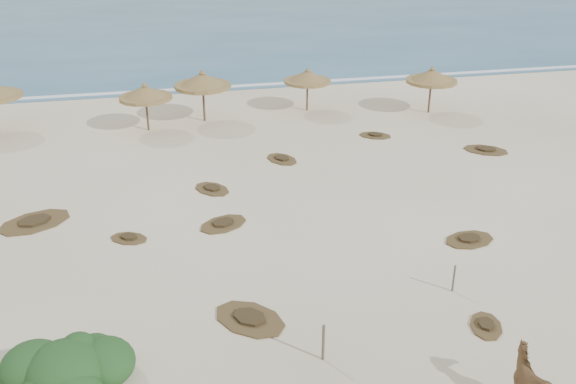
% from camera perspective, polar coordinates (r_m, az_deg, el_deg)
% --- Properties ---
extents(ground, '(160.00, 160.00, 0.00)m').
position_cam_1_polar(ground, '(21.44, -2.89, -9.44)').
color(ground, white).
rests_on(ground, ground).
extents(foam_line, '(70.00, 0.60, 0.01)m').
position_cam_1_polar(foam_line, '(45.24, -8.56, 9.05)').
color(foam_line, white).
rests_on(foam_line, ground).
extents(palapa_2, '(3.17, 3.17, 2.78)m').
position_cam_1_polar(palapa_2, '(36.78, -12.58, 8.57)').
color(palapa_2, brown).
rests_on(palapa_2, ground).
extents(palapa_3, '(4.22, 4.22, 3.08)m').
position_cam_1_polar(palapa_3, '(37.79, -7.61, 9.74)').
color(palapa_3, brown).
rests_on(palapa_3, ground).
extents(palapa_4, '(3.00, 3.00, 2.69)m').
position_cam_1_polar(palapa_4, '(39.54, 1.74, 10.16)').
color(palapa_4, brown).
rests_on(palapa_4, ground).
extents(palapa_5, '(4.01, 4.01, 2.89)m').
position_cam_1_polar(palapa_5, '(40.00, 12.65, 9.98)').
color(palapa_5, brown).
rests_on(palapa_5, ground).
extents(fence_post_near, '(0.09, 0.09, 1.18)m').
position_cam_1_polar(fence_post_near, '(18.63, 3.16, -13.21)').
color(fence_post_near, brown).
rests_on(fence_post_near, ground).
extents(fence_post_far, '(0.08, 0.08, 0.99)m').
position_cam_1_polar(fence_post_far, '(22.21, 14.52, -7.44)').
color(fence_post_far, brown).
rests_on(fence_post_far, ground).
extents(bush, '(3.58, 3.15, 1.60)m').
position_cam_1_polar(bush, '(18.68, -19.06, -14.93)').
color(bush, '#255223').
rests_on(bush, ground).
extents(scrub_1, '(3.52, 3.12, 0.16)m').
position_cam_1_polar(scrub_1, '(28.00, -21.61, -2.47)').
color(scrub_1, brown).
rests_on(scrub_1, ground).
extents(scrub_2, '(1.77, 1.56, 0.16)m').
position_cam_1_polar(scrub_2, '(25.58, -13.97, -3.99)').
color(scrub_2, brown).
rests_on(scrub_2, ground).
extents(scrub_3, '(2.49, 2.22, 0.16)m').
position_cam_1_polar(scrub_3, '(26.02, -5.78, -2.82)').
color(scrub_3, brown).
rests_on(scrub_3, ground).
extents(scrub_4, '(2.29, 1.74, 0.16)m').
position_cam_1_polar(scrub_4, '(25.71, 15.81, -4.07)').
color(scrub_4, brown).
rests_on(scrub_4, ground).
extents(scrub_5, '(2.71, 2.48, 0.16)m').
position_cam_1_polar(scrub_5, '(35.03, 17.17, 3.60)').
color(scrub_5, brown).
rests_on(scrub_5, ground).
extents(scrub_7, '(1.93, 2.23, 0.16)m').
position_cam_1_polar(scrub_7, '(32.29, -0.55, 2.96)').
color(scrub_7, brown).
rests_on(scrub_7, ground).
extents(scrub_9, '(2.89, 2.98, 0.16)m').
position_cam_1_polar(scrub_9, '(20.46, -3.43, -11.16)').
color(scrub_9, brown).
rests_on(scrub_9, ground).
extents(scrub_10, '(2.11, 1.86, 0.16)m').
position_cam_1_polar(scrub_10, '(35.91, 7.76, 5.02)').
color(scrub_10, brown).
rests_on(scrub_10, ground).
extents(scrub_12, '(1.47, 1.75, 0.16)m').
position_cam_1_polar(scrub_12, '(21.04, 17.19, -11.27)').
color(scrub_12, brown).
rests_on(scrub_12, ground).
extents(scrub_13, '(2.06, 2.24, 0.16)m').
position_cam_1_polar(scrub_13, '(29.15, -6.76, 0.29)').
color(scrub_13, brown).
rests_on(scrub_13, ground).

